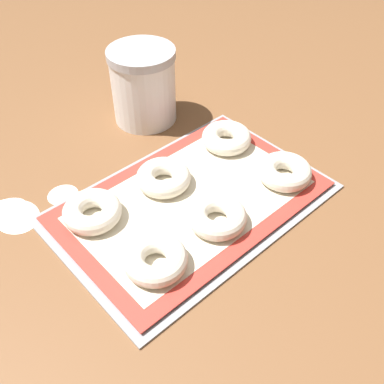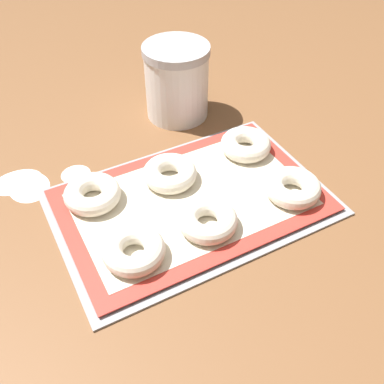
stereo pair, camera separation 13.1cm
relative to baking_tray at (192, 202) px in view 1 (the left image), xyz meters
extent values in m
plane|color=brown|center=(0.00, 0.02, 0.00)|extent=(2.80, 2.80, 0.00)
cube|color=#93969B|center=(0.00, 0.00, 0.00)|extent=(0.44, 0.30, 0.01)
cube|color=red|center=(0.00, 0.00, 0.01)|extent=(0.42, 0.27, 0.00)
cube|color=beige|center=(0.00, 0.00, 0.01)|extent=(0.37, 0.22, 0.00)
torus|color=silver|center=(-0.13, -0.07, 0.02)|extent=(0.09, 0.09, 0.03)
torus|color=silver|center=(-0.01, -0.07, 0.02)|extent=(0.09, 0.09, 0.03)
torus|color=silver|center=(0.15, -0.07, 0.02)|extent=(0.09, 0.09, 0.03)
torus|color=silver|center=(-0.14, 0.07, 0.02)|extent=(0.09, 0.09, 0.03)
torus|color=silver|center=(-0.01, 0.06, 0.02)|extent=(0.09, 0.09, 0.03)
torus|color=silver|center=(0.15, 0.07, 0.02)|extent=(0.09, 0.09, 0.03)
cylinder|color=white|center=(0.10, 0.25, 0.06)|extent=(0.13, 0.13, 0.13)
cylinder|color=#B2B2B7|center=(0.10, 0.25, 0.14)|extent=(0.13, 0.13, 0.02)
ellipsoid|color=white|center=(-0.15, 0.16, 0.00)|extent=(0.05, 0.05, 0.00)
ellipsoid|color=white|center=(-0.23, 0.17, 0.00)|extent=(0.07, 0.08, 0.00)
ellipsoid|color=white|center=(-0.25, 0.19, 0.00)|extent=(0.09, 0.06, 0.00)
camera|label=1|loc=(-0.36, -0.39, 0.53)|focal=42.00mm
camera|label=2|loc=(-0.25, -0.47, 0.53)|focal=42.00mm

